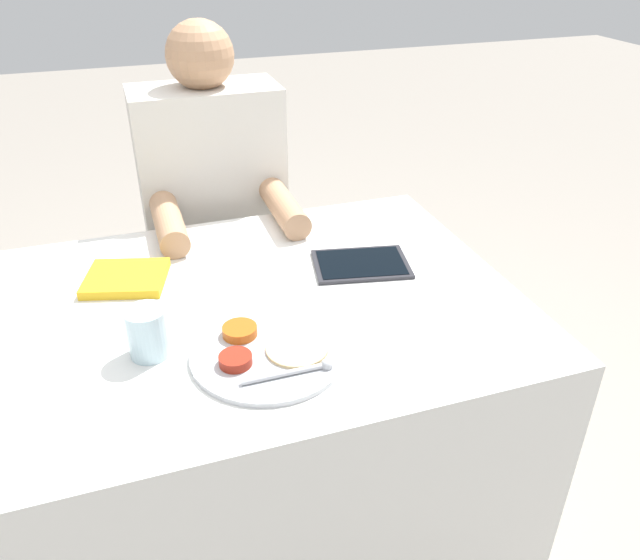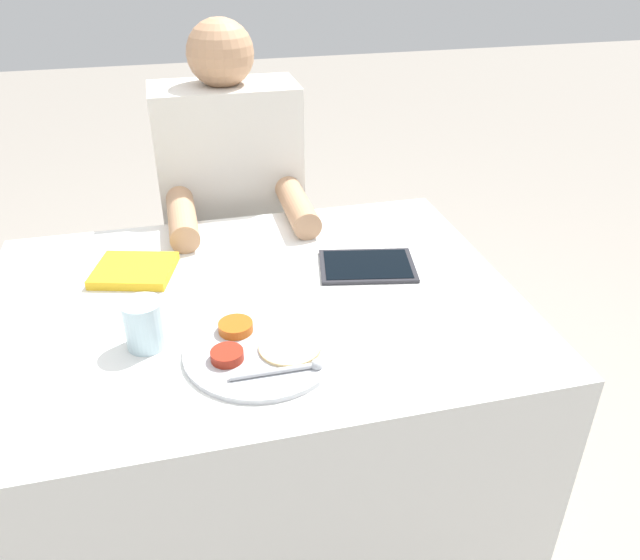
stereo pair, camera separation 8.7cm
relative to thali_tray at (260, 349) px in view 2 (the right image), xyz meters
The scene contains 7 objects.
ground_plane 0.75m from the thali_tray, 86.13° to the left, with size 12.00×12.00×0.00m, color gray.
dining_table 0.41m from the thali_tray, 86.13° to the left, with size 1.09×0.81×0.72m.
thali_tray is the anchor object (origin of this frame).
red_notebook 0.41m from the thali_tray, 123.02° to the left, with size 0.20×0.18×0.02m.
tablet_device 0.38m from the thali_tray, 41.73° to the left, with size 0.24×0.19×0.01m.
person_diner 0.78m from the thali_tray, 87.12° to the left, with size 0.39×0.46×1.18m.
drinking_glass 0.21m from the thali_tray, 160.07° to the left, with size 0.07×0.07×0.09m.
Camera 2 is at (-0.12, -1.09, 1.41)m, focal length 35.00 mm.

